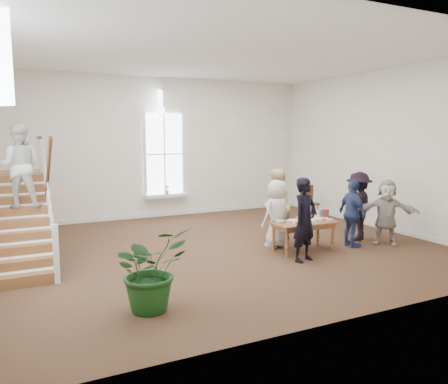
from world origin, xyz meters
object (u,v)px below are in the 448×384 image
woman_cluster_a (352,213)px  floor_plant (151,269)px  elderly_woman (277,214)px  woman_cluster_c (386,212)px  woman_cluster_b (358,206)px  person_yellow (276,205)px  side_chair (308,200)px  police_officer (305,220)px  library_table (304,225)px

woman_cluster_a → floor_plant: (-5.46, -1.58, -0.17)m
elderly_woman → woman_cluster_c: elderly_woman is taller
woman_cluster_b → woman_cluster_a: bearing=5.3°
elderly_woman → woman_cluster_c: size_ratio=1.01×
elderly_woman → woman_cluster_a: (1.65, -0.78, 0.00)m
person_yellow → woman_cluster_b: person_yellow is taller
woman_cluster_c → side_chair: woman_cluster_c is taller
woman_cluster_b → person_yellow: bearing=-54.5°
woman_cluster_b → woman_cluster_c: (0.30, -0.65, -0.07)m
police_officer → side_chair: bearing=33.7°
police_officer → library_table: bearing=36.5°
police_officer → woman_cluster_c: 2.66m
side_chair → woman_cluster_a: bearing=-102.7°
person_yellow → side_chair: size_ratio=1.72×
elderly_woman → floor_plant: 4.48m
woman_cluster_b → floor_plant: size_ratio=1.35×
elderly_woman → woman_cluster_a: woman_cluster_a is taller
woman_cluster_a → side_chair: bearing=-13.5°
police_officer → woman_cluster_b: bearing=2.9°
police_officer → woman_cluster_a: bearing=-3.4°
woman_cluster_c → side_chair: bearing=125.3°
woman_cluster_a → woman_cluster_c: (0.90, -0.20, -0.01)m
person_yellow → library_table: bearing=69.3°
person_yellow → floor_plant: bearing=10.8°
woman_cluster_b → library_table: bearing=-23.6°
police_officer → floor_plant: size_ratio=1.38×
police_officer → woman_cluster_c: police_officer is taller
floor_plant → side_chair: size_ratio=1.21×
person_yellow → side_chair: 3.31m
person_yellow → woman_cluster_a: (1.35, -1.28, -0.11)m
police_officer → person_yellow: (0.40, 1.75, 0.02)m
elderly_woman → library_table: bearing=109.8°
library_table → woman_cluster_c: 2.23m
woman_cluster_b → floor_plant: bearing=-13.0°
person_yellow → woman_cluster_b: bearing=133.0°
woman_cluster_a → woman_cluster_b: woman_cluster_b is taller
library_table → elderly_woman: (-0.36, 0.59, 0.19)m
woman_cluster_c → elderly_woman: bearing=-160.7°
woman_cluster_c → woman_cluster_a: bearing=-152.2°
person_yellow → side_chair: bearing=-165.0°
elderly_woman → woman_cluster_a: bearing=142.9°
woman_cluster_a → woman_cluster_b: bearing=-46.8°
library_table → elderly_woman: bearing=121.2°
woman_cluster_b → woman_cluster_c: size_ratio=1.09×
library_table → floor_plant: (-4.18, -1.77, 0.03)m
library_table → woman_cluster_a: (1.29, -0.19, 0.19)m
library_table → woman_cluster_a: woman_cluster_a is taller
woman_cluster_c → floor_plant: size_ratio=1.24×
elderly_woman → side_chair: bearing=-149.9°
elderly_woman → woman_cluster_a: 1.82m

